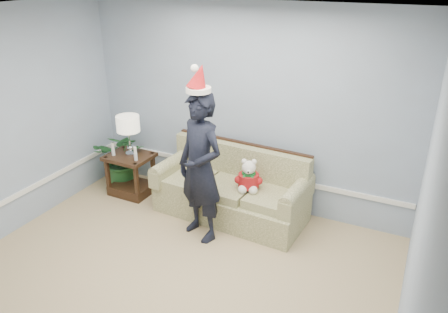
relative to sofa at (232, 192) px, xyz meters
name	(u,v)px	position (x,y,z in m)	size (l,w,h in m)	color
room_shell	(124,190)	(-0.03, -2.09, 1.03)	(4.54, 5.04, 2.74)	tan
wainscot_trim	(114,194)	(-1.21, -0.91, 0.13)	(4.49, 4.99, 0.06)	white
sofa	(232,192)	(0.00, 0.00, 0.00)	(2.00, 0.95, 0.92)	#4F5628
side_table	(131,178)	(-1.56, -0.13, -0.09)	(0.63, 0.54, 0.60)	#342313
table_lamp	(128,125)	(-1.55, -0.10, 0.72)	(0.32, 0.32, 0.57)	silver
candle_pair	(124,152)	(-1.55, -0.23, 0.37)	(0.43, 0.05, 0.19)	silver
houseplant	(124,158)	(-1.81, 0.05, 0.11)	(0.78, 0.67, 0.86)	#25602D
man	(200,168)	(-0.12, -0.62, 0.59)	(0.66, 0.44, 1.82)	black
santa_hat	(199,79)	(-0.12, -0.61, 1.63)	(0.38, 0.40, 0.33)	white
teddy_bear	(248,179)	(0.27, -0.12, 0.31)	(0.33, 0.33, 0.42)	white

